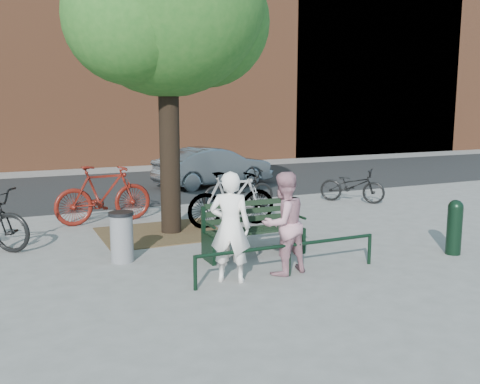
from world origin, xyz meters
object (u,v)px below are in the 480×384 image
person_left (230,227)px  person_right (283,223)px  bicycle_c (238,190)px  litter_bin (122,237)px  parked_car (213,167)px  bollard (455,225)px  park_bench (252,228)px

person_left → person_right: bearing=-148.2°
person_left → bicycle_c: person_left is taller
litter_bin → person_right: bearing=-38.0°
person_right → parked_car: 8.89m
person_left → litter_bin: 2.10m
parked_car → bicycle_c: bearing=156.9°
bollard → parked_car: 8.93m
person_left → bicycle_c: bearing=-83.7°
person_right → litter_bin: person_right is taller
person_left → person_right: 0.88m
park_bench → litter_bin: bearing=166.3°
park_bench → person_left: size_ratio=1.07×
person_right → litter_bin: (-2.11, 1.65, -0.37)m
person_right → litter_bin: bearing=-50.1°
person_right → bollard: size_ratio=1.65×
person_left → parked_car: 9.16m
park_bench → litter_bin: (-2.14, 0.52, -0.05)m
litter_bin → parked_car: size_ratio=0.22×
parked_car → bollard: bearing=175.5°
person_left → bollard: bearing=-152.2°
bicycle_c → parked_car: bearing=-12.4°
parked_car → park_bench: bearing=152.7°
park_bench → person_right: person_right is taller
bollard → park_bench: bearing=156.2°
person_right → bicycle_c: (1.43, 4.84, -0.29)m
park_bench → parked_car: parked_car is taller
person_right → parked_car: (2.26, 8.60, -0.17)m
person_left → person_right: (0.88, 0.00, -0.03)m
litter_bin → parked_car: bearing=57.8°
park_bench → bicycle_c: bicycle_c is taller
bollard → litter_bin: size_ratio=1.15×
person_left → parked_car: bearing=-78.3°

